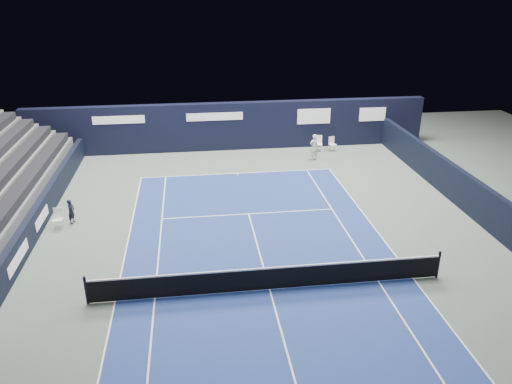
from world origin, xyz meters
TOP-DOWN VIEW (x-y plane):
  - ground at (0.00, 2.00)m, footprint 48.00×48.00m
  - court_surface at (0.00, 0.00)m, footprint 10.97×23.77m
  - enclosure_wall_right at (10.50, 6.00)m, footprint 0.30×22.00m
  - folding_chair_back_a at (5.67, 15.30)m, footprint 0.52×0.51m
  - folding_chair_back_b at (6.57, 15.23)m, footprint 0.51×0.50m
  - line_judge_chair at (-8.70, 6.16)m, footprint 0.46×0.45m
  - line_judge at (-8.19, 6.55)m, footprint 0.41×0.49m
  - court_markings at (0.00, 0.00)m, footprint 11.03×23.83m
  - tennis_net at (0.00, 0.00)m, footprint 12.90×0.10m
  - back_sponsor_wall at (0.01, 16.50)m, footprint 26.00×0.63m
  - side_barrier_left at (-9.50, 5.97)m, footprint 0.33×22.00m
  - tennis_player at (4.96, 13.68)m, footprint 0.69×0.89m

SIDE VIEW (x-z plane):
  - ground at x=0.00m, z-range 0.00..0.00m
  - court_surface at x=0.00m, z-range 0.00..0.01m
  - court_markings at x=0.00m, z-range 0.01..0.01m
  - tennis_net at x=0.00m, z-range -0.04..1.06m
  - line_judge_chair at x=-8.70m, z-range 0.06..0.99m
  - folding_chair_back_b at x=6.57m, z-range 0.07..1.01m
  - line_judge at x=-8.19m, z-range 0.00..1.16m
  - folding_chair_back_a at x=5.67m, z-range 0.07..1.10m
  - side_barrier_left at x=-9.50m, z-range 0.00..1.20m
  - tennis_player at x=4.96m, z-range 0.00..1.63m
  - enclosure_wall_right at x=10.50m, z-range 0.00..1.80m
  - back_sponsor_wall at x=0.01m, z-range 0.00..3.10m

